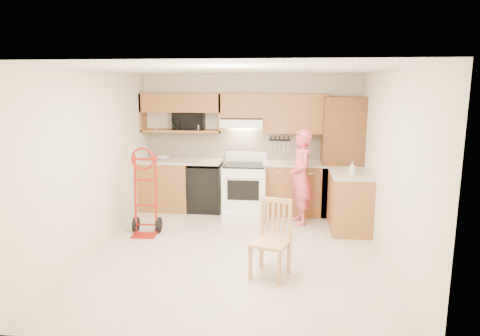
% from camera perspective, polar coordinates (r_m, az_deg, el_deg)
% --- Properties ---
extents(floor, '(4.00, 4.50, 0.02)m').
position_cam_1_polar(floor, '(6.09, -0.51, -11.22)').
color(floor, beige).
rests_on(floor, ground).
extents(ceiling, '(4.00, 4.50, 0.02)m').
position_cam_1_polar(ceiling, '(5.64, -0.55, 13.20)').
color(ceiling, white).
rests_on(ceiling, ground).
extents(wall_back, '(4.00, 0.02, 2.50)m').
position_cam_1_polar(wall_back, '(7.95, 1.35, 3.48)').
color(wall_back, beige).
rests_on(wall_back, ground).
extents(wall_front, '(4.00, 0.02, 2.50)m').
position_cam_1_polar(wall_front, '(3.56, -4.75, -6.13)').
color(wall_front, beige).
rests_on(wall_front, ground).
extents(wall_left, '(0.02, 4.50, 2.50)m').
position_cam_1_polar(wall_left, '(6.29, -19.05, 0.84)').
color(wall_left, beige).
rests_on(wall_left, ground).
extents(wall_right, '(0.02, 4.50, 2.50)m').
position_cam_1_polar(wall_right, '(5.86, 19.41, 0.10)').
color(wall_right, beige).
rests_on(wall_right, ground).
extents(backsplash, '(3.92, 0.03, 0.55)m').
position_cam_1_polar(backsplash, '(7.94, 1.33, 3.10)').
color(backsplash, beige).
rests_on(backsplash, wall_back).
extents(lower_cab_left, '(0.90, 0.60, 0.90)m').
position_cam_1_polar(lower_cab_left, '(8.08, -9.90, -2.34)').
color(lower_cab_left, '#9F6734').
rests_on(lower_cab_left, ground).
extents(dishwasher, '(0.60, 0.60, 0.85)m').
position_cam_1_polar(dishwasher, '(7.91, -4.66, -2.67)').
color(dishwasher, black).
rests_on(dishwasher, ground).
extents(lower_cab_right, '(1.14, 0.60, 0.90)m').
position_cam_1_polar(lower_cab_right, '(7.77, 7.25, -2.79)').
color(lower_cab_right, '#9F6734').
rests_on(lower_cab_right, ground).
extents(countertop_left, '(1.50, 0.63, 0.04)m').
position_cam_1_polar(countertop_left, '(7.91, -7.92, 0.91)').
color(countertop_left, beige).
rests_on(countertop_left, lower_cab_left).
extents(countertop_right, '(1.14, 0.63, 0.04)m').
position_cam_1_polar(countertop_right, '(7.68, 7.33, 0.62)').
color(countertop_right, beige).
rests_on(countertop_right, lower_cab_right).
extents(cab_return_right, '(0.60, 1.00, 0.90)m').
position_cam_1_polar(cab_return_right, '(7.08, 14.44, -4.45)').
color(cab_return_right, '#9F6734').
rests_on(cab_return_right, ground).
extents(countertop_return, '(0.63, 1.00, 0.04)m').
position_cam_1_polar(countertop_return, '(6.97, 14.63, -0.72)').
color(countertop_return, beige).
rests_on(countertop_return, cab_return_right).
extents(pantry_tall, '(0.70, 0.60, 2.10)m').
position_cam_1_polar(pantry_tall, '(7.72, 13.46, 1.44)').
color(pantry_tall, brown).
rests_on(pantry_tall, ground).
extents(upper_cab_left, '(1.50, 0.33, 0.34)m').
position_cam_1_polar(upper_cab_left, '(7.92, -7.89, 8.65)').
color(upper_cab_left, '#9F6734').
rests_on(upper_cab_left, wall_back).
extents(upper_shelf_mw, '(1.50, 0.33, 0.04)m').
position_cam_1_polar(upper_shelf_mw, '(7.96, -7.79, 4.98)').
color(upper_shelf_mw, '#9F6734').
rests_on(upper_shelf_mw, wall_back).
extents(upper_cab_center, '(0.76, 0.33, 0.44)m').
position_cam_1_polar(upper_cab_center, '(7.73, 0.37, 8.40)').
color(upper_cab_center, '#9F6734').
rests_on(upper_cab_center, wall_back).
extents(upper_cab_right, '(1.14, 0.33, 0.70)m').
position_cam_1_polar(upper_cab_right, '(7.70, 7.47, 7.26)').
color(upper_cab_right, '#9F6734').
rests_on(upper_cab_right, wall_back).
extents(range_hood, '(0.76, 0.46, 0.14)m').
position_cam_1_polar(range_hood, '(7.69, 0.32, 6.07)').
color(range_hood, white).
rests_on(range_hood, wall_back).
extents(knife_strip, '(0.40, 0.05, 0.29)m').
position_cam_1_polar(knife_strip, '(7.88, 5.31, 3.29)').
color(knife_strip, black).
rests_on(knife_strip, backsplash).
extents(microwave, '(0.59, 0.42, 0.32)m').
position_cam_1_polar(microwave, '(7.91, -6.85, 6.27)').
color(microwave, black).
rests_on(microwave, upper_shelf_mw).
extents(range, '(0.75, 0.99, 1.11)m').
position_cam_1_polar(range, '(7.47, 0.61, -2.45)').
color(range, white).
rests_on(range, ground).
extents(person, '(0.51, 0.66, 1.60)m').
position_cam_1_polar(person, '(7.11, 8.14, -1.23)').
color(person, '#E54F5F').
rests_on(person, ground).
extents(hand_truck, '(0.51, 0.47, 1.24)m').
position_cam_1_polar(hand_truck, '(6.73, -12.71, -3.68)').
color(hand_truck, '#9E1810').
rests_on(hand_truck, ground).
extents(dining_chair, '(0.54, 0.57, 0.94)m').
position_cam_1_polar(dining_chair, '(5.19, 4.08, -9.57)').
color(dining_chair, '#E0AB76').
rests_on(dining_chair, ground).
extents(soap_bottle, '(0.10, 0.10, 0.18)m').
position_cam_1_polar(soap_bottle, '(6.85, 14.80, 0.02)').
color(soap_bottle, white).
rests_on(soap_bottle, countertop_return).
extents(bowl, '(0.24, 0.24, 0.06)m').
position_cam_1_polar(bowl, '(7.98, -10.16, 1.30)').
color(bowl, white).
rests_on(bowl, countertop_left).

